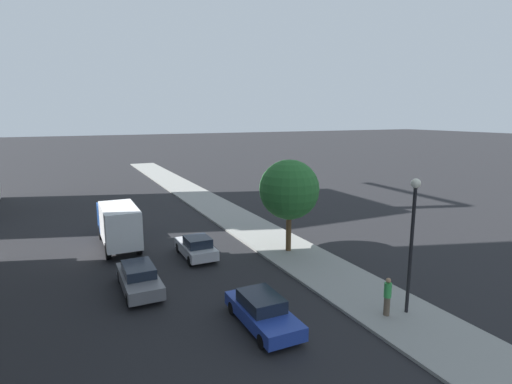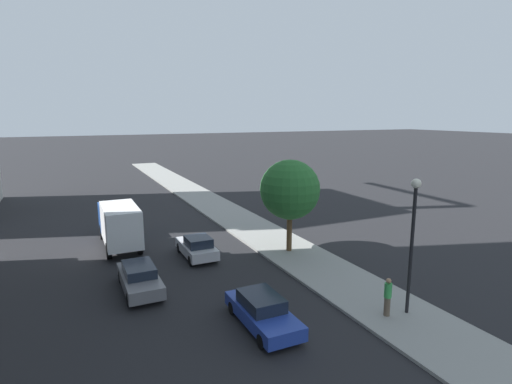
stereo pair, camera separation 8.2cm
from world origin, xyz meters
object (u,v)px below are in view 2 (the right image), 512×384
street_lamp (413,228)px  car_blue (262,311)px  street_tree (290,190)px  car_silver (197,247)px  box_truck (119,223)px  pedestrian_green_shirt (388,296)px  car_gray (140,278)px

street_lamp → car_blue: (-6.52, 2.04, -3.54)m
street_tree → car_blue: (-5.95, -7.96, -3.64)m
street_lamp → car_silver: size_ratio=1.55×
street_lamp → street_tree: bearing=93.2°
street_tree → car_blue: bearing=-126.8°
box_truck → pedestrian_green_shirt: (9.73, -15.86, -0.70)m
street_tree → box_truck: size_ratio=0.90×
street_tree → box_truck: bearing=149.4°
street_tree → box_truck: 12.15m
box_truck → pedestrian_green_shirt: size_ratio=3.81×
car_silver → pedestrian_green_shirt: 12.78m
car_gray → pedestrian_green_shirt: pedestrian_green_shirt is taller
car_gray → pedestrian_green_shirt: size_ratio=2.53×
car_gray → street_lamp: bearing=-36.9°
car_gray → box_truck: bearing=90.0°
street_lamp → car_silver: 13.87m
car_gray → box_truck: 8.02m
street_lamp → box_truck: street_lamp is taller
car_blue → car_silver: car_silver is taller
street_lamp → car_blue: size_ratio=1.38×
car_gray → pedestrian_green_shirt: (9.73, -7.91, 0.35)m
street_lamp → pedestrian_green_shirt: (-1.06, 0.18, -3.16)m
pedestrian_green_shirt → car_gray: bearing=140.9°
street_tree → pedestrian_green_shirt: street_tree is taller
street_tree → car_silver: street_tree is taller
street_tree → car_gray: 11.01m
street_lamp → car_silver: street_lamp is taller
car_silver → box_truck: (-4.27, 4.31, 1.07)m
car_gray → car_blue: bearing=-54.8°
car_silver → pedestrian_green_shirt: bearing=-64.7°
street_lamp → street_tree: (-0.56, 10.00, 0.10)m
car_gray → pedestrian_green_shirt: bearing=-39.1°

